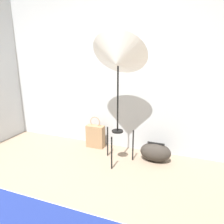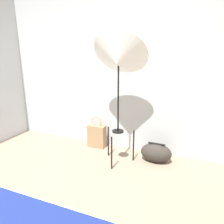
{
  "view_description": "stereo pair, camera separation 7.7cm",
  "coord_description": "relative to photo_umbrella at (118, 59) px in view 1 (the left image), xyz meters",
  "views": [
    {
      "loc": [
        1.34,
        -1.07,
        1.53
      ],
      "look_at": [
        0.39,
        1.4,
        0.79
      ],
      "focal_mm": 35.0,
      "sensor_mm": 36.0,
      "label": 1
    },
    {
      "loc": [
        1.41,
        -1.04,
        1.53
      ],
      "look_at": [
        0.39,
        1.4,
        0.79
      ],
      "focal_mm": 35.0,
      "sensor_mm": 36.0,
      "label": 2
    }
  ],
  "objects": [
    {
      "name": "duffel_bag",
      "position": [
        0.5,
        0.21,
        -1.29
      ],
      "size": [
        0.44,
        0.27,
        0.28
      ],
      "color": "#332D28",
      "rests_on": "ground_plane"
    },
    {
      "name": "tote_bag",
      "position": [
        -0.5,
        0.33,
        -1.24
      ],
      "size": [
        0.29,
        0.13,
        0.52
      ],
      "color": "#9E7A56",
      "rests_on": "ground_plane"
    },
    {
      "name": "wall_back",
      "position": [
        -0.39,
        0.52,
        -0.13
      ],
      "size": [
        8.0,
        0.05,
        2.6
      ],
      "color": "#B7BCC1",
      "rests_on": "ground_plane"
    },
    {
      "name": "photo_umbrella",
      "position": [
        0.0,
        0.0,
        0.0
      ],
      "size": [
        0.74,
        0.64,
        1.78
      ],
      "color": "black",
      "rests_on": "ground_plane"
    }
  ]
}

